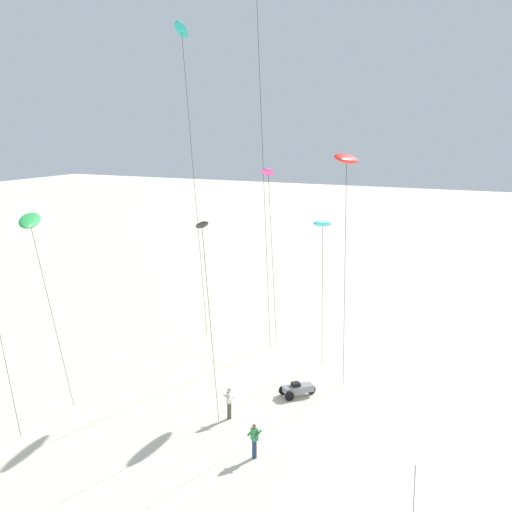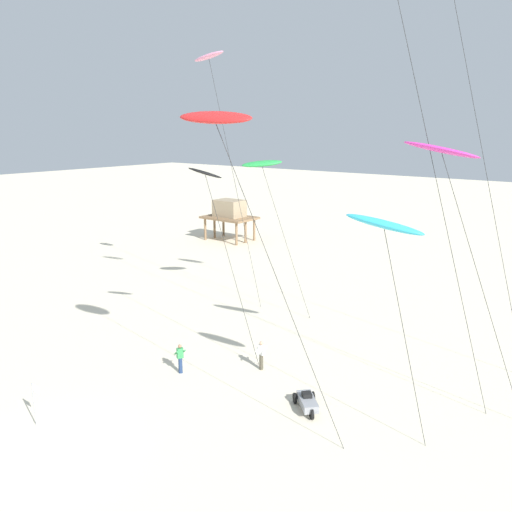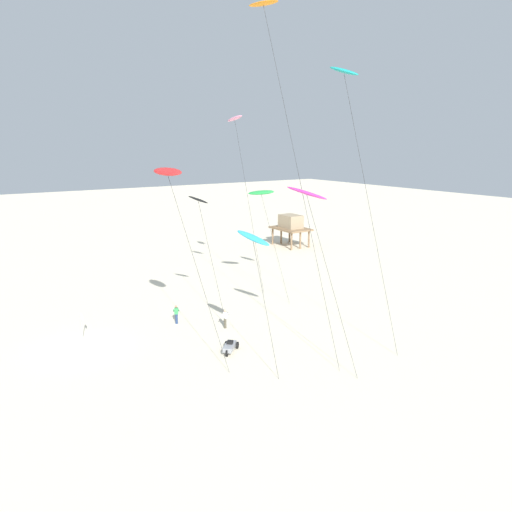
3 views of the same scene
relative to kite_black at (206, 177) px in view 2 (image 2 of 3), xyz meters
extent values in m
plane|color=beige|center=(0.94, -10.87, -10.53)|extent=(260.00, 260.00, 0.00)
cylinder|color=#262626|center=(12.53, 7.81, -0.33)|extent=(5.30, 1.65, 20.40)
ellipsoid|color=black|center=(-0.05, -0.02, 0.20)|extent=(1.78, 1.57, 0.73)
cylinder|color=#262626|center=(1.43, 0.44, -5.20)|extent=(3.00, 0.94, 10.67)
ellipsoid|color=#33BFE0|center=(11.09, -1.61, -1.14)|extent=(3.35, 1.16, 0.93)
cylinder|color=#262626|center=(12.16, -1.28, -5.90)|extent=(2.18, 0.69, 9.26)
ellipsoid|color=#D8339E|center=(11.82, 2.23, 1.66)|extent=(3.30, 1.72, 1.00)
cylinder|color=#262626|center=(13.96, 2.88, -4.48)|extent=(4.30, 1.34, 12.10)
ellipsoid|color=pink|center=(-6.66, 7.66, 7.39)|extent=(2.80, 0.88, 0.81)
cylinder|color=#262626|center=(-4.79, 8.23, -1.63)|extent=(3.76, 1.17, 17.79)
ellipsoid|color=red|center=(5.17, -4.93, 2.98)|extent=(3.52, 1.58, 0.83)
cylinder|color=#262626|center=(7.89, -4.10, -3.85)|extent=(5.46, 1.70, 13.37)
ellipsoid|color=green|center=(-2.25, 7.97, 0.18)|extent=(2.82, 2.29, 0.80)
cylinder|color=#262626|center=(-0.50, 8.51, -5.24)|extent=(3.52, 1.10, 10.58)
cylinder|color=#262626|center=(11.27, 2.29, 1.71)|extent=(6.67, 2.07, 24.49)
cylinder|color=#4C4738|center=(3.38, 0.52, -10.09)|extent=(0.22, 0.22, 0.88)
cube|color=white|center=(3.38, 0.52, -9.36)|extent=(0.36, 0.23, 0.58)
sphere|color=tan|center=(3.38, 0.52, -8.96)|extent=(0.20, 0.20, 0.20)
cylinder|color=white|center=(3.60, 0.54, -9.31)|extent=(0.13, 0.51, 0.39)
cylinder|color=white|center=(3.16, 0.50, -9.31)|extent=(0.13, 0.51, 0.39)
cylinder|color=navy|center=(0.12, -2.52, -10.09)|extent=(0.22, 0.22, 0.88)
cube|color=#338C4C|center=(0.12, -2.52, -9.36)|extent=(0.33, 0.39, 0.58)
sphere|color=#9E7051|center=(0.12, -2.52, -8.96)|extent=(0.20, 0.20, 0.20)
cylinder|color=#338C4C|center=(0.03, -2.72, -9.31)|extent=(0.49, 0.30, 0.39)
cylinder|color=#338C4C|center=(0.22, -2.33, -9.31)|extent=(0.49, 0.30, 0.39)
cylinder|color=#846647|center=(-22.70, 23.89, -9.22)|extent=(0.28, 0.28, 2.61)
cylinder|color=#846647|center=(-17.87, 23.89, -9.22)|extent=(0.28, 0.28, 2.61)
cylinder|color=#846647|center=(-22.70, 27.19, -9.22)|extent=(0.28, 0.28, 2.61)
cylinder|color=#846647|center=(-17.87, 27.19, -9.22)|extent=(0.28, 0.28, 2.61)
cylinder|color=#846647|center=(-22.70, 25.54, -9.22)|extent=(0.28, 0.28, 2.61)
cylinder|color=#846647|center=(-17.87, 25.54, -9.22)|extent=(0.28, 0.28, 2.61)
cube|color=#846647|center=(-20.29, 25.54, -7.80)|extent=(6.05, 4.12, 0.24)
cube|color=#9E896B|center=(-20.29, 25.54, -6.69)|extent=(3.33, 2.47, 1.98)
cube|color=gray|center=(7.73, -1.57, -10.09)|extent=(1.71, 1.68, 0.36)
cube|color=black|center=(7.62, -1.46, -9.81)|extent=(0.62, 0.62, 0.20)
cylinder|color=black|center=(8.31, -2.13, -10.27)|extent=(0.46, 0.45, 0.52)
cylinder|color=black|center=(7.52, -0.74, -10.27)|extent=(0.46, 0.45, 0.52)
cylinder|color=black|center=(6.89, -1.39, -10.27)|extent=(0.46, 0.45, 0.52)
cylinder|color=gray|center=(-1.30, -10.21, -9.48)|extent=(0.05, 0.05, 2.10)
cube|color=white|center=(-1.02, -10.21, -8.63)|extent=(0.52, 0.03, 0.36)
camera|label=1|loc=(-26.28, -15.39, 4.79)|focal=48.36mm
camera|label=2|loc=(19.55, -20.87, 2.62)|focal=36.73mm
camera|label=3|loc=(36.87, -18.27, 4.92)|focal=33.43mm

